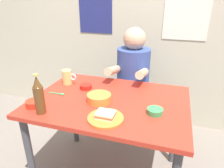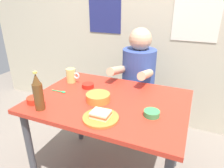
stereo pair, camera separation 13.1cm
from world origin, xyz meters
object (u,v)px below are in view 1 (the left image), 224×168
Objects in this scene: stool at (132,106)px; beer_mug at (67,77)px; sandwich at (106,115)px; beer_bottle at (39,96)px; dining_table at (110,111)px; person_seated at (133,70)px; plate_orange at (106,118)px; soup_bowl_orange at (99,98)px.

beer_mug is (-0.47, -0.46, 0.45)m from stool.
beer_bottle is (-0.41, -0.05, 0.09)m from sandwich.
sandwich is (0.06, -0.25, 0.13)m from dining_table.
person_seated reaches higher than beer_bottle.
beer_bottle reaches higher than sandwich.
dining_table is 2.44× the size of stool.
plate_orange is at bearing -90.00° from sandwich.
person_seated is 0.87m from plate_orange.
stool is at bearing 91.31° from plate_orange.
plate_orange is 0.23m from soup_bowl_orange.
soup_bowl_orange reaches higher than plate_orange.
beer_mug is at bearing -135.98° from person_seated.
dining_table is 0.15m from soup_bowl_orange.
beer_mug reaches higher than sandwich.
soup_bowl_orange is at bearing 40.30° from beer_bottle.
soup_bowl_orange is (-0.10, -0.67, 0.01)m from person_seated.
plate_orange is 0.65m from beer_mug.
plate_orange is 0.02m from sandwich.
plate_orange is at bearing -40.94° from beer_mug.
stool is at bearing 90.00° from person_seated.
soup_bowl_orange is (-0.06, -0.05, 0.12)m from dining_table.
sandwich reaches higher than stool.
stool is 3.57× the size of beer_mug.
dining_table is 8.73× the size of beer_mug.
beer_mug reaches higher than dining_table.
beer_mug is at bearing 139.06° from plate_orange.
beer_bottle is at bearing -172.93° from sandwich.
sandwich is at bearing 90.00° from plate_orange.
sandwich reaches higher than dining_table.
plate_orange is 0.84× the size of beer_bottle.
beer_mug reaches higher than stool.
stool is 0.97m from plate_orange.
plate_orange reaches higher than dining_table.
stool is at bearing 44.72° from beer_mug.
soup_bowl_orange is at bearing -139.22° from dining_table.
beer_bottle is 0.40m from soup_bowl_orange.
person_seated is 2.75× the size of beer_bottle.
dining_table is 5.00× the size of plate_orange.
plate_orange is (0.06, -0.25, 0.10)m from dining_table.
dining_table is 0.63m from person_seated.
beer_bottle reaches higher than beer_mug.
soup_bowl_orange reaches higher than sandwich.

